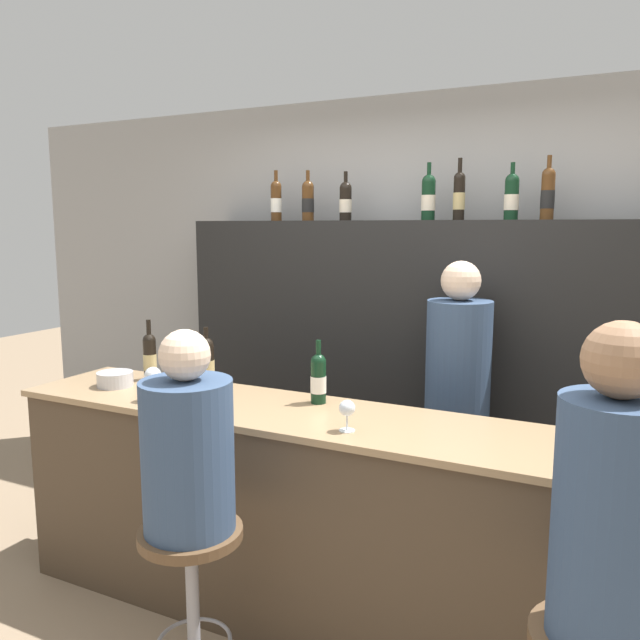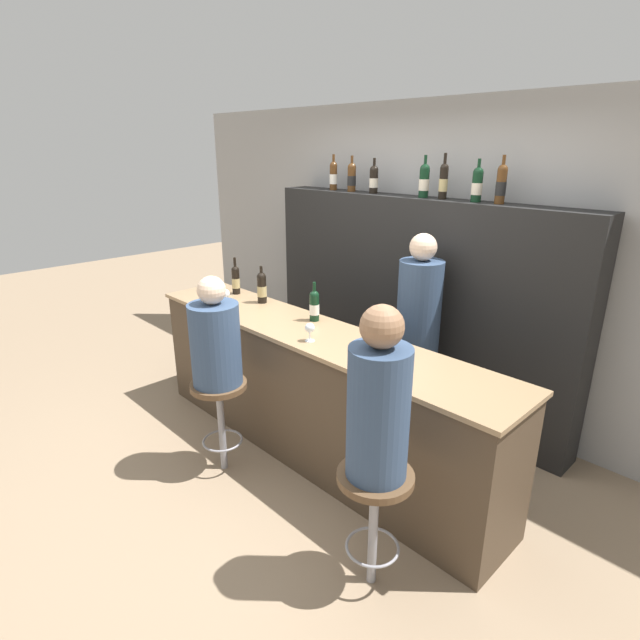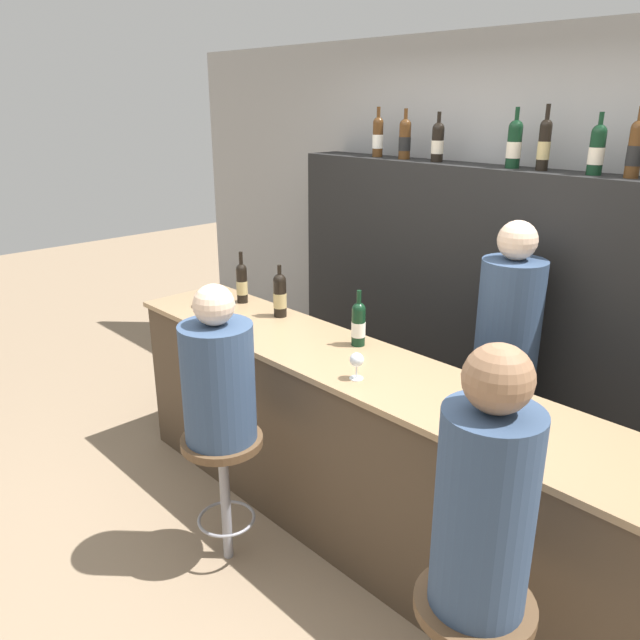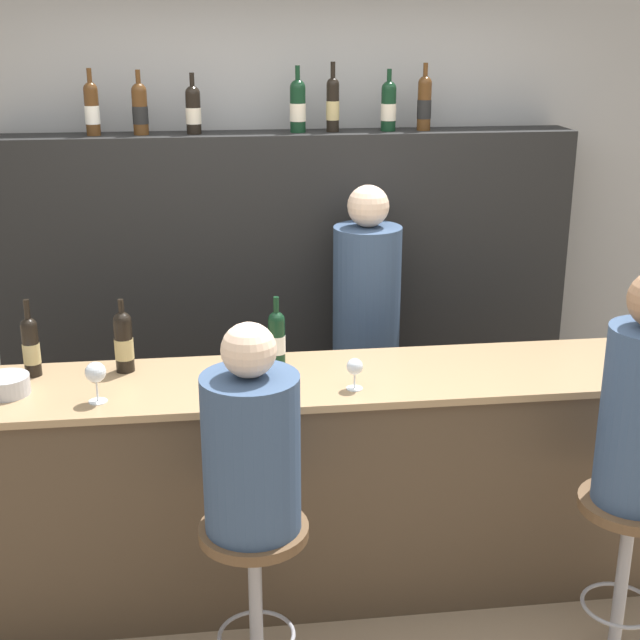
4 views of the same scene
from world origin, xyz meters
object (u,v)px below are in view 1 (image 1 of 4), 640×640
object	(u,v)px
wine_bottle_backbar_0	(276,200)
metal_bowl	(115,379)
wine_glass_0	(153,376)
wine_bottle_backbar_5	(512,196)
bar_stool_left	(192,565)
guest_seated_left	(188,447)
bartender	(456,428)
wine_bottle_backbar_3	(428,197)
wine_glass_1	(347,409)
wine_bottle_backbar_2	(346,201)
wine_bottle_backbar_6	(548,193)
guest_seated_right	(612,502)
wine_bottle_backbar_1	(308,200)
wine_bottle_counter_1	(207,362)
wine_bottle_counter_2	(318,378)
wine_bottle_backbar_4	(459,195)
wine_bottle_counter_0	(150,356)

from	to	relation	value
wine_bottle_backbar_0	metal_bowl	xyz separation A→B (m)	(-0.27, -1.20, -0.94)
wine_glass_0	wine_bottle_backbar_5	bearing A→B (deg)	43.90
wine_bottle_backbar_5	bar_stool_left	size ratio (longest dim) A/B	0.44
guest_seated_left	bartender	distance (m)	1.56
metal_bowl	wine_bottle_backbar_3	bearing A→B (deg)	43.31
wine_glass_1	guest_seated_left	bearing A→B (deg)	-133.07
wine_bottle_backbar_0	bar_stool_left	bearing A→B (deg)	-69.93
wine_glass_0	wine_glass_1	bearing A→B (deg)	-0.00
wine_bottle_backbar_2	wine_bottle_backbar_6	size ratio (longest dim) A/B	0.88
wine_bottle_backbar_2	wine_bottle_backbar_5	world-z (taller)	wine_bottle_backbar_5
metal_bowl	guest_seated_right	world-z (taller)	guest_seated_right
bartender	wine_bottle_backbar_3	bearing A→B (deg)	127.34
wine_bottle_backbar_3	wine_glass_0	distance (m)	1.83
guest_seated_left	wine_bottle_backbar_1	bearing A→B (deg)	103.32
wine_bottle_counter_1	wine_bottle_counter_2	xyz separation A→B (m)	(0.63, -0.00, -0.01)
wine_glass_0	bartender	size ratio (longest dim) A/B	0.10
wine_bottle_backbar_4	guest_seated_left	world-z (taller)	wine_bottle_backbar_4
wine_bottle_backbar_3	wine_bottle_backbar_5	bearing A→B (deg)	-0.00
wine_glass_1	metal_bowl	size ratio (longest dim) A/B	0.70
metal_bowl	wine_glass_1	bearing A→B (deg)	-5.19
metal_bowl	bartender	bearing A→B (deg)	27.43
wine_bottle_backbar_6	wine_bottle_backbar_0	bearing A→B (deg)	180.00
wine_bottle_counter_0	wine_bottle_backbar_2	world-z (taller)	wine_bottle_backbar_2
wine_bottle_counter_2	wine_bottle_counter_0	bearing A→B (deg)	180.00
wine_bottle_counter_0	guest_seated_right	bearing A→B (deg)	-18.91
wine_bottle_backbar_2	wine_glass_0	xyz separation A→B (m)	(-0.40, -1.32, -0.85)
wine_glass_0	guest_seated_left	size ratio (longest dim) A/B	0.21
wine_bottle_counter_0	wine_bottle_backbar_4	world-z (taller)	wine_bottle_backbar_4
wine_bottle_backbar_0	metal_bowl	distance (m)	1.55
wine_bottle_counter_0	wine_bottle_backbar_4	bearing A→B (deg)	36.31
wine_bottle_backbar_4	guest_seated_right	world-z (taller)	wine_bottle_backbar_4
wine_bottle_backbar_3	wine_bottle_backbar_6	xyz separation A→B (m)	(0.65, -0.00, 0.01)
wine_bottle_counter_0	wine_bottle_backbar_3	distance (m)	1.79
wine_bottle_counter_1	wine_glass_1	bearing A→B (deg)	-18.73
wine_bottle_backbar_6	guest_seated_right	world-z (taller)	wine_bottle_backbar_6
wine_bottle_backbar_2	wine_glass_0	size ratio (longest dim) A/B	1.82
bartender	wine_bottle_backbar_2	bearing A→B (deg)	154.57
wine_bottle_backbar_1	guest_seated_left	world-z (taller)	wine_bottle_backbar_1
wine_bottle_counter_2	wine_bottle_backbar_1	xyz separation A→B (m)	(-0.57, 1.01, 0.85)
wine_bottle_counter_1	guest_seated_left	bearing A→B (deg)	-58.14
wine_bottle_backbar_0	wine_bottle_backbar_2	bearing A→B (deg)	0.00
wine_bottle_backbar_6	wine_glass_0	xyz separation A→B (m)	(-1.56, -1.32, -0.87)
metal_bowl	guest_seated_left	distance (m)	1.09
wine_bottle_counter_2	wine_bottle_backbar_0	size ratio (longest dim) A/B	0.93
wine_bottle_backbar_2	wine_glass_1	xyz separation A→B (m)	(0.60, -1.32, -0.88)
wine_bottle_backbar_2	wine_bottle_counter_0	bearing A→B (deg)	-124.06
wine_bottle_backbar_2	wine_bottle_backbar_1	bearing A→B (deg)	-180.00
wine_bottle_backbar_0	wine_bottle_backbar_5	bearing A→B (deg)	0.00
bar_stool_left	wine_bottle_backbar_0	bearing A→B (deg)	110.07
wine_bottle_counter_2	wine_bottle_backbar_5	bearing A→B (deg)	56.80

